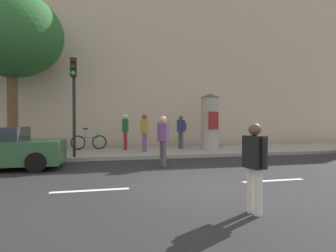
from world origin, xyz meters
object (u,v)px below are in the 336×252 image
object	(u,v)px
pedestrian_tallest	(181,129)
poster_column	(210,121)
pedestrian_with_bag	(163,136)
pedestrian_near_pole	(144,130)
pedestrian_in_light_jacket	(255,162)
bicycle_leaning	(89,142)
traffic_light	(74,90)
pedestrian_with_backpack	(125,129)
street_tree	(12,35)

from	to	relation	value
pedestrian_tallest	poster_column	bearing A→B (deg)	-16.12
pedestrian_with_bag	poster_column	bearing A→B (deg)	50.23
pedestrian_near_pole	pedestrian_tallest	world-z (taller)	pedestrian_near_pole
pedestrian_with_bag	pedestrian_in_light_jacket	bearing A→B (deg)	-85.66
pedestrian_tallest	bicycle_leaning	distance (m)	4.78
pedestrian_tallest	bicycle_leaning	world-z (taller)	pedestrian_tallest
pedestrian_near_pole	bicycle_leaning	distance (m)	3.19
traffic_light	bicycle_leaning	xyz separation A→B (m)	(0.48, 3.08, -2.30)
pedestrian_tallest	pedestrian_with_backpack	bearing A→B (deg)	178.37
poster_column	street_tree	size ratio (longest dim) A/B	0.40
pedestrian_in_light_jacket	poster_column	bearing A→B (deg)	72.66
bicycle_leaning	pedestrian_near_pole	bearing A→B (deg)	-34.05
street_tree	pedestrian_with_bag	size ratio (longest dim) A/B	4.04
street_tree	pedestrian_near_pole	bearing A→B (deg)	-8.20
pedestrian_in_light_jacket	pedestrian_with_backpack	world-z (taller)	pedestrian_with_backpack
traffic_light	pedestrian_near_pole	bearing A→B (deg)	23.64
pedestrian_with_bag	pedestrian_near_pole	size ratio (longest dim) A/B	1.01
poster_column	pedestrian_with_backpack	size ratio (longest dim) A/B	1.61
poster_column	pedestrian_with_bag	world-z (taller)	poster_column
traffic_light	pedestrian_near_pole	size ratio (longest dim) A/B	2.24
traffic_light	pedestrian_tallest	world-z (taller)	traffic_light
poster_column	traffic_light	bearing A→B (deg)	-163.37
street_tree	pedestrian_in_light_jacket	size ratio (longest dim) A/B	4.55
traffic_light	pedestrian_with_backpack	bearing A→B (deg)	47.42
pedestrian_in_light_jacket	bicycle_leaning	xyz separation A→B (m)	(-3.12, 10.72, -0.38)
pedestrian_with_bag	pedestrian_with_backpack	size ratio (longest dim) A/B	1.00
poster_column	pedestrian_with_backpack	world-z (taller)	poster_column
traffic_light	street_tree	world-z (taller)	street_tree
street_tree	pedestrian_with_backpack	bearing A→B (deg)	3.20
pedestrian_with_bag	bicycle_leaning	distance (m)	5.90
street_tree	pedestrian_in_light_jacket	distance (m)	12.58
pedestrian_in_light_jacket	pedestrian_tallest	world-z (taller)	pedestrian_tallest
pedestrian_tallest	bicycle_leaning	bearing A→B (deg)	171.52
street_tree	bicycle_leaning	xyz separation A→B (m)	(3.29, 0.90, -4.91)
poster_column	pedestrian_with_bag	xyz separation A→B (m)	(-3.42, -4.11, -0.54)
pedestrian_with_bag	pedestrian_with_backpack	xyz separation A→B (m)	(-0.91, 4.60, 0.16)
pedestrian_in_light_jacket	bicycle_leaning	world-z (taller)	pedestrian_in_light_jacket
pedestrian_tallest	pedestrian_near_pole	bearing A→B (deg)	-153.53
poster_column	pedestrian_tallest	xyz separation A→B (m)	(-1.44, 0.42, -0.42)
poster_column	pedestrian_in_light_jacket	xyz separation A→B (m)	(-3.00, -9.61, -0.69)
pedestrian_with_backpack	pedestrian_tallest	bearing A→B (deg)	-1.63
bicycle_leaning	pedestrian_with_backpack	bearing A→B (deg)	-18.98
traffic_light	bicycle_leaning	size ratio (longest dim) A/B	2.24
pedestrian_tallest	pedestrian_in_light_jacket	bearing A→B (deg)	-98.86
poster_column	bicycle_leaning	size ratio (longest dim) A/B	1.62
street_tree	poster_column	bearing A→B (deg)	-1.30
pedestrian_with_backpack	pedestrian_tallest	world-z (taller)	pedestrian_with_backpack
pedestrian_tallest	pedestrian_with_bag	bearing A→B (deg)	-113.66
poster_column	pedestrian_with_backpack	xyz separation A→B (m)	(-4.33, 0.50, -0.39)
pedestrian_with_backpack	pedestrian_with_bag	bearing A→B (deg)	-78.80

